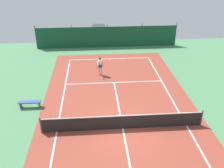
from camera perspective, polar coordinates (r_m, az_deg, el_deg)
ground_plane at (r=16.18m, az=2.45°, el=-10.02°), size 36.00×36.00×0.00m
court_surface at (r=16.18m, az=2.45°, el=-10.01°), size 11.02×26.60×0.01m
tennis_net at (r=15.88m, az=2.49°, el=-8.55°), size 10.12×0.10×1.10m
back_fence at (r=30.45m, az=-1.14°, el=9.85°), size 16.30×0.98×2.70m
tennis_player at (r=22.61m, az=-2.71°, el=4.26°), size 0.66×0.79×1.64m
tennis_ball_near_player at (r=26.19m, az=-7.70°, el=5.15°), size 0.07×0.07×0.07m
parked_car at (r=33.17m, az=-2.98°, el=11.60°), size 2.03×4.21×1.68m
courtside_bench at (r=18.93m, az=-18.02°, el=-4.06°), size 1.60×0.40×0.49m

